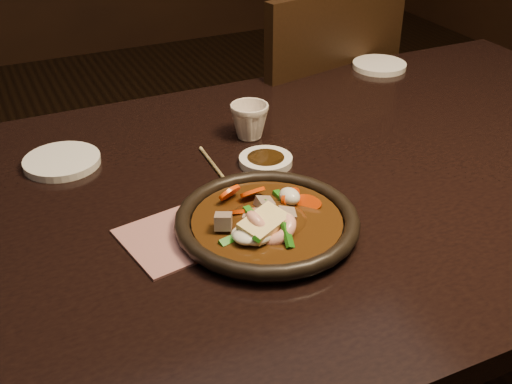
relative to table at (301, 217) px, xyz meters
name	(u,v)px	position (x,y,z in m)	size (l,w,h in m)	color
table	(301,217)	(0.00, 0.00, 0.00)	(1.60, 0.90, 0.75)	black
chair	(298,137)	(0.31, 0.57, -0.17)	(0.52, 0.52, 0.93)	black
plate	(267,222)	(-0.12, -0.11, 0.09)	(0.27, 0.27, 0.03)	black
stirfry	(266,222)	(-0.13, -0.12, 0.10)	(0.19, 0.17, 0.06)	#331B09
soy_dish	(266,160)	(-0.03, 0.07, 0.08)	(0.09, 0.09, 0.01)	white
saucer_left	(62,161)	(-0.36, 0.22, 0.08)	(0.13, 0.13, 0.01)	white
saucer_right	(379,65)	(0.42, 0.39, 0.08)	(0.13, 0.13, 0.01)	white
tea_cup	(249,120)	(-0.02, 0.18, 0.11)	(0.07, 0.07, 0.07)	beige
chopsticks	(221,175)	(-0.12, 0.07, 0.08)	(0.01, 0.21, 0.01)	tan
napkin	(174,238)	(-0.25, -0.07, 0.08)	(0.14, 0.14, 0.00)	#9A615E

